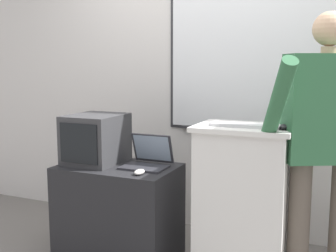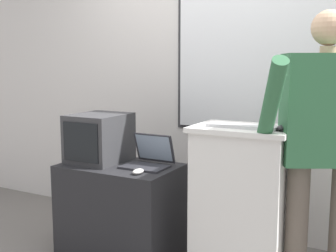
{
  "view_description": "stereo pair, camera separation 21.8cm",
  "coord_description": "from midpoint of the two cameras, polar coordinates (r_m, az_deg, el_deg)",
  "views": [
    {
      "loc": [
        1.05,
        -2.25,
        1.4
      ],
      "look_at": [
        -0.06,
        0.3,
        0.99
      ],
      "focal_mm": 45.0,
      "sensor_mm": 36.0,
      "label": 1
    },
    {
      "loc": [
        1.25,
        -2.15,
        1.4
      ],
      "look_at": [
        -0.06,
        0.3,
        0.99
      ],
      "focal_mm": 45.0,
      "sensor_mm": 36.0,
      "label": 2
    }
  ],
  "objects": [
    {
      "name": "person_presenter",
      "position": [
        2.57,
        18.17,
        -1.22
      ],
      "size": [
        0.64,
        0.71,
        1.69
      ],
      "rotation": [
        0.0,
        0.0,
        0.47
      ],
      "color": "brown",
      "rests_on": "ground_plane"
    },
    {
      "name": "computer_mouse_by_keyboard",
      "position": [
        2.51,
        13.21,
        -0.1
      ],
      "size": [
        0.06,
        0.1,
        0.03
      ],
      "color": "black",
      "rests_on": "lectern_podium"
    },
    {
      "name": "computer_mouse_by_laptop",
      "position": [
        2.75,
        -6.18,
        -6.24
      ],
      "size": [
        0.06,
        0.1,
        0.03
      ],
      "color": "silver",
      "rests_on": "side_desk"
    },
    {
      "name": "wireless_keyboard",
      "position": [
        2.58,
        7.97,
        0.08
      ],
      "size": [
        0.42,
        0.12,
        0.02
      ],
      "color": "silver",
      "rests_on": "lectern_podium"
    },
    {
      "name": "back_wall",
      "position": [
        3.52,
        4.87,
        9.86
      ],
      "size": [
        6.4,
        0.17,
        2.98
      ],
      "color": "silver",
      "rests_on": "ground_plane"
    },
    {
      "name": "crt_monitor",
      "position": [
        3.11,
        -11.75,
        -1.71
      ],
      "size": [
        0.36,
        0.43,
        0.35
      ],
      "color": "#333335",
      "rests_on": "side_desk"
    },
    {
      "name": "side_desk",
      "position": [
        3.11,
        -8.72,
        -11.53
      ],
      "size": [
        0.82,
        0.52,
        0.69
      ],
      "color": "black",
      "rests_on": "ground_plane"
    },
    {
      "name": "laptop",
      "position": [
        2.95,
        -4.81,
        -4.3
      ],
      "size": [
        0.31,
        0.28,
        0.22
      ],
      "color": "#28282D",
      "rests_on": "side_desk"
    },
    {
      "name": "lectern_podium",
      "position": [
        2.75,
        7.84,
        -10.49
      ],
      "size": [
        0.6,
        0.44,
        1.02
      ],
      "color": "silver",
      "rests_on": "ground_plane"
    }
  ]
}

